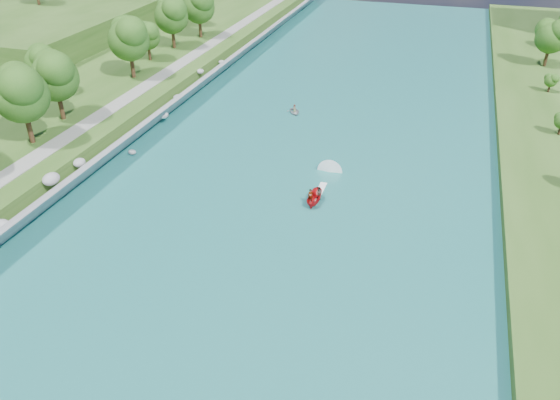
% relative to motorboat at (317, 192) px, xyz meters
% --- Properties ---
extents(ground, '(260.00, 260.00, 0.00)m').
position_rel_motorboat_xyz_m(ground, '(-4.80, -15.48, -0.78)').
color(ground, '#2D5119').
rests_on(ground, ground).
extents(river_water, '(55.00, 240.00, 0.10)m').
position_rel_motorboat_xyz_m(river_water, '(-4.80, 4.52, -0.73)').
color(river_water, '#185D5B').
rests_on(river_water, ground).
extents(ridge_west, '(60.00, 120.00, 9.00)m').
position_rel_motorboat_xyz_m(ridge_west, '(-87.30, 79.52, 3.72)').
color(ridge_west, '#2D5119').
rests_on(ridge_west, ground).
extents(riprap_bank, '(3.88, 236.00, 4.38)m').
position_rel_motorboat_xyz_m(riprap_bank, '(-30.67, 3.87, 1.06)').
color(riprap_bank, slate).
rests_on(riprap_bank, ground).
extents(riverside_path, '(3.00, 200.00, 0.10)m').
position_rel_motorboat_xyz_m(riverside_path, '(-37.30, 4.52, 2.77)').
color(riverside_path, gray).
rests_on(riverside_path, berm_west).
extents(trees_west, '(17.73, 152.85, 13.65)m').
position_rel_motorboat_xyz_m(trees_west, '(-44.80, 1.53, 8.76)').
color(trees_west, '#144C14').
rests_on(trees_west, berm_west).
extents(motorboat, '(3.60, 18.82, 2.13)m').
position_rel_motorboat_xyz_m(motorboat, '(0.00, 0.00, 0.00)').
color(motorboat, red).
rests_on(motorboat, river_water).
extents(raft, '(3.56, 3.92, 1.57)m').
position_rel_motorboat_xyz_m(raft, '(-10.78, 26.52, -0.31)').
color(raft, gray).
rests_on(raft, river_water).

